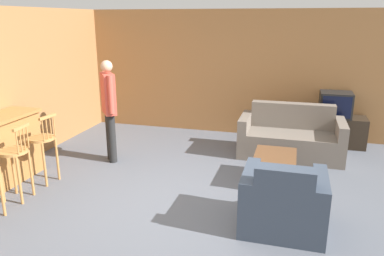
{
  "coord_description": "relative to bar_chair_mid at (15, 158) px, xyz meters",
  "views": [
    {
      "loc": [
        1.33,
        -4.28,
        2.41
      ],
      "look_at": [
        -0.09,
        0.84,
        0.85
      ],
      "focal_mm": 35.0,
      "sensor_mm": 36.0,
      "label": 1
    }
  ],
  "objects": [
    {
      "name": "ground_plane",
      "position": [
        2.24,
        0.38,
        -0.6
      ],
      "size": [
        24.0,
        24.0,
        0.0
      ],
      "primitive_type": "plane",
      "color": "#565B66"
    },
    {
      "name": "wall_back",
      "position": [
        2.24,
        3.94,
        0.7
      ],
      "size": [
        9.4,
        0.08,
        2.6
      ],
      "color": "#9E6B3D",
      "rests_on": "ground_plane"
    },
    {
      "name": "wall_left",
      "position": [
        -0.92,
        1.66,
        0.7
      ],
      "size": [
        0.08,
        8.57,
        2.6
      ],
      "color": "#9E6B3D",
      "rests_on": "ground_plane"
    },
    {
      "name": "bar_chair_mid",
      "position": [
        0.0,
        0.0,
        0.0
      ],
      "size": [
        0.42,
        0.42,
        1.06
      ],
      "color": "#B77F42",
      "rests_on": "ground_plane"
    },
    {
      "name": "bar_chair_far",
      "position": [
        -0.0,
        0.59,
        0.0
      ],
      "size": [
        0.43,
        0.43,
        1.06
      ],
      "color": "#B77F42",
      "rests_on": "ground_plane"
    },
    {
      "name": "couch_far",
      "position": [
        3.57,
        2.79,
        -0.27
      ],
      "size": [
        1.82,
        0.9,
        0.91
      ],
      "color": "#70665B",
      "rests_on": "ground_plane"
    },
    {
      "name": "armchair_near",
      "position": [
        3.54,
        0.18,
        -0.27
      ],
      "size": [
        0.96,
        0.85,
        0.89
      ],
      "color": "#384251",
      "rests_on": "ground_plane"
    },
    {
      "name": "coffee_table",
      "position": [
        3.36,
        1.5,
        -0.23
      ],
      "size": [
        0.62,
        0.88,
        0.43
      ],
      "color": "brown",
      "rests_on": "ground_plane"
    },
    {
      "name": "tv_unit",
      "position": [
        4.35,
        3.61,
        -0.31
      ],
      "size": [
        1.21,
        0.5,
        0.58
      ],
      "color": "#2D2319",
      "rests_on": "ground_plane"
    },
    {
      "name": "tv",
      "position": [
        4.35,
        3.6,
        0.22
      ],
      "size": [
        0.59,
        0.52,
        0.48
      ],
      "color": "black",
      "rests_on": "tv_unit"
    },
    {
      "name": "person_by_window",
      "position": [
        0.55,
        1.68,
        0.39
      ],
      "size": [
        0.42,
        0.49,
        1.75
      ],
      "color": "black",
      "rests_on": "ground_plane"
    }
  ]
}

